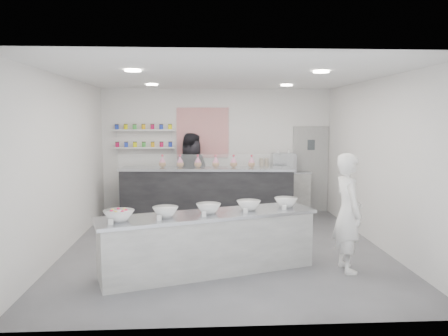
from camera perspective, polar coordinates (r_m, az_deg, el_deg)
The scene contains 26 objects.
floor at distance 7.92m, azimuth 0.04°, elevation -10.30°, with size 6.00×6.00×0.00m, color #515156.
ceiling at distance 7.62m, azimuth 0.04°, elevation 11.86°, with size 6.00×6.00×0.00m, color white.
back_wall at distance 10.61m, azimuth -0.90°, elevation 2.20°, with size 5.50×5.50×0.00m, color white.
left_wall at distance 7.96m, azimuth -20.15°, elevation 0.42°, with size 6.00×6.00×0.00m, color white.
right_wall at distance 8.25m, azimuth 19.47°, elevation 0.64°, with size 6.00×6.00×0.00m, color white.
back_door at distance 10.96m, azimuth 11.21°, elevation -0.15°, with size 0.88×0.04×2.10m, color #999996.
pattern_panel at distance 10.55m, azimuth -2.80°, elevation 4.62°, with size 1.25×0.03×1.20m, color #D2363E.
jar_shelf_lower at distance 10.58m, azimuth -10.40°, elevation 2.63°, with size 1.45×0.22×0.04m, color silver.
jar_shelf_upper at distance 10.56m, azimuth -10.45°, elevation 4.90°, with size 1.45×0.22×0.04m, color silver.
preserve_jars at distance 10.54m, azimuth -10.45°, elevation 4.14°, with size 1.45×0.10×0.56m, color #C7144D, non-canonical shape.
downlight_0 at distance 6.68m, azimuth -11.81°, elevation 12.33°, with size 0.24×0.24×0.02m, color white.
downlight_1 at distance 6.86m, azimuth 12.57°, elevation 12.15°, with size 0.24×0.24×0.02m, color white.
downlight_2 at distance 9.25m, azimuth -9.40°, elevation 10.68°, with size 0.24×0.24×0.02m, color white.
downlight_3 at distance 9.38m, azimuth 8.18°, elevation 10.64°, with size 0.24×0.24×0.02m, color white.
prep_counter at distance 6.58m, azimuth -2.01°, elevation -9.74°, with size 3.26×0.74×0.89m, color #999995.
back_bar at distance 9.86m, azimuth -2.24°, elevation -3.40°, with size 3.86×0.71×1.20m, color black.
sneeze_guard at distance 9.42m, azimuth -2.40°, elevation 0.82°, with size 3.81×0.02×0.33m, color white.
espresso_ledge at distance 10.69m, azimuth 7.50°, elevation -3.19°, with size 1.36×0.43×1.01m, color #999995.
espresso_machine at distance 10.60m, azimuth 7.76°, elevation 0.68°, with size 0.57×0.39×0.43m, color #93969E.
cup_stacks at distance 10.53m, azimuth 5.25°, elevation 0.38°, with size 0.24×0.24×0.33m, color tan, non-canonical shape.
prep_bowls at distance 6.46m, azimuth -2.03°, elevation -5.31°, with size 2.97×0.47×0.15m, color white, non-canonical shape.
label_cards at distance 6.00m, azimuth -3.45°, elevation -6.61°, with size 2.66×0.04×0.07m, color white, non-canonical shape.
cookie_bags at distance 9.76m, azimuth -2.26°, elevation 0.89°, with size 2.16×0.16×0.28m, color #D76697, non-canonical shape.
woman_prep at distance 6.79m, azimuth 15.89°, elevation -5.63°, with size 0.65×0.43×1.78m, color white.
staff_left at distance 10.26m, azimuth -4.49°, elevation -0.89°, with size 0.95×0.74×1.96m, color black.
staff_right at distance 10.26m, azimuth -4.23°, elevation -1.21°, with size 0.90×0.58×1.84m, color black.
Camera 1 is at (-0.44, -7.57, 2.27)m, focal length 35.00 mm.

